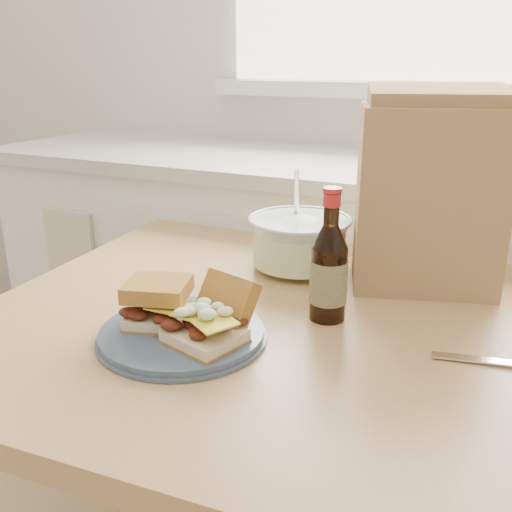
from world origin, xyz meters
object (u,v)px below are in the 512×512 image
at_px(beer_bottle, 329,271).
at_px(paper_bag, 428,199).
at_px(plate, 182,334).
at_px(coleslaw_bowl, 299,244).
at_px(dining_table, 252,362).

xyz_separation_m(beer_bottle, paper_bag, (0.12, 0.23, 0.09)).
distance_m(plate, coleslaw_bowl, 0.39).
bearing_deg(paper_bag, beer_bottle, -134.24).
xyz_separation_m(dining_table, paper_bag, (0.26, 0.25, 0.29)).
height_order(dining_table, plate, plate).
bearing_deg(plate, beer_bottle, 42.47).
bearing_deg(beer_bottle, paper_bag, 73.77).
height_order(dining_table, beer_bottle, beer_bottle).
xyz_separation_m(dining_table, coleslaw_bowl, (0.01, 0.22, 0.17)).
bearing_deg(coleslaw_bowl, dining_table, -91.96).
distance_m(plate, paper_bag, 0.54).
xyz_separation_m(plate, beer_bottle, (0.19, 0.17, 0.08)).
bearing_deg(paper_bag, dining_table, -153.49).
relative_size(beer_bottle, paper_bag, 0.66).
bearing_deg(plate, coleslaw_bowl, 81.57).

